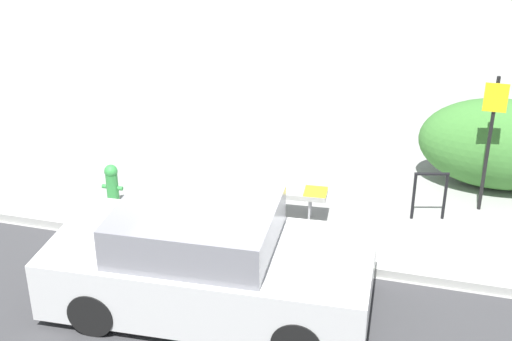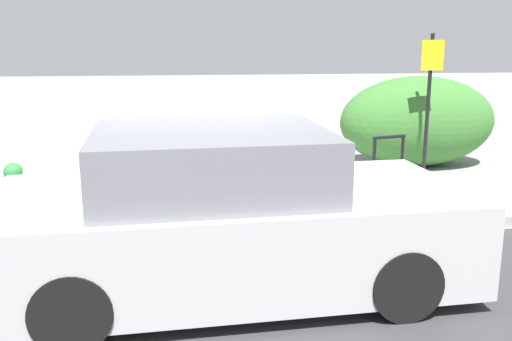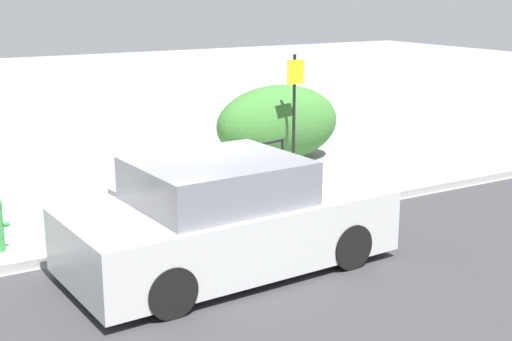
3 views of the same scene
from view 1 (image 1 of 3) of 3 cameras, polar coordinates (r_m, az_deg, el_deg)
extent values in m
plane|color=gray|center=(10.74, -2.38, -6.44)|extent=(60.00, 60.00, 0.00)
cube|color=#A8A8A3|center=(10.71, -2.39, -6.14)|extent=(60.00, 0.20, 0.13)
cylinder|color=#99999E|center=(11.55, -1.64, -2.73)|extent=(0.04, 0.04, 0.43)
cylinder|color=#99999E|center=(11.38, 4.28, -3.26)|extent=(0.04, 0.04, 0.43)
cylinder|color=#99999E|center=(11.74, -1.41, -2.23)|extent=(0.04, 0.04, 0.43)
cylinder|color=#99999E|center=(11.57, 4.41, -2.74)|extent=(0.04, 0.04, 0.43)
cube|color=#999993|center=(11.42, 1.40, -1.61)|extent=(1.74, 0.53, 0.09)
cube|color=yellow|center=(11.33, 4.79, -1.68)|extent=(0.39, 0.42, 0.01)
cylinder|color=black|center=(11.67, 12.50, -2.04)|extent=(0.05, 0.05, 0.80)
cylinder|color=black|center=(11.78, 14.88, -2.02)|extent=(0.05, 0.05, 0.80)
cylinder|color=black|center=(11.55, 13.90, -0.27)|extent=(0.54, 0.19, 0.05)
cylinder|color=black|center=(11.94, 18.10, 1.91)|extent=(0.06, 0.06, 2.30)
cube|color=yellow|center=(11.62, 18.65, 5.54)|extent=(0.36, 0.02, 0.46)
cylinder|color=#338C3F|center=(12.03, -11.39, -1.58)|extent=(0.20, 0.20, 0.60)
sphere|color=#338C3F|center=(11.87, -11.53, -0.06)|extent=(0.22, 0.22, 0.22)
cylinder|color=#338C3F|center=(12.06, -12.01, -1.25)|extent=(0.08, 0.07, 0.07)
cylinder|color=#338C3F|center=(11.94, -10.81, -1.41)|extent=(0.08, 0.07, 0.07)
ellipsoid|color=#3D7A33|center=(13.00, 18.95, 2.01)|extent=(2.78, 1.52, 1.59)
cylinder|color=black|center=(9.95, 4.93, -7.32)|extent=(0.61, 0.21, 0.60)
cylinder|color=black|center=(10.51, -9.09, -5.63)|extent=(0.61, 0.21, 0.60)
cylinder|color=black|center=(9.21, -12.95, -11.05)|extent=(0.61, 0.21, 0.60)
cube|color=silver|center=(9.34, -3.65, -8.12)|extent=(4.22, 2.08, 0.80)
cube|color=gray|center=(9.03, -4.78, -4.50)|extent=(2.07, 1.78, 0.56)
camera|label=2|loc=(5.23, -27.25, -19.67)|focal=40.00mm
camera|label=3|loc=(7.07, -70.37, -10.88)|focal=50.00mm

